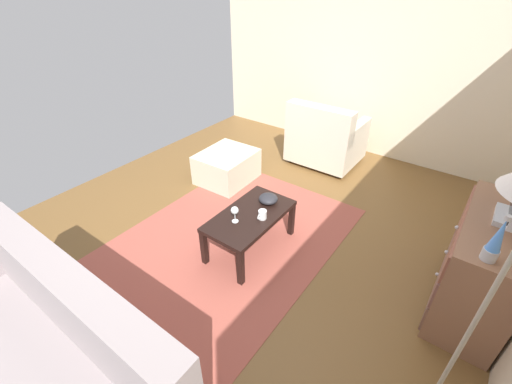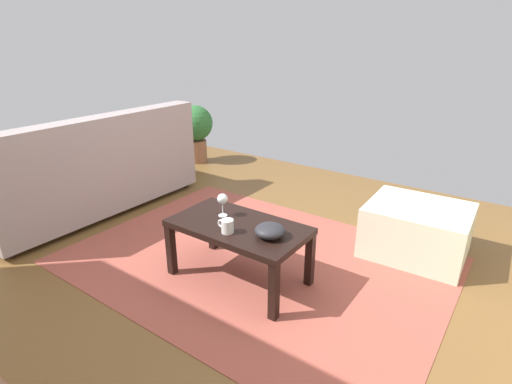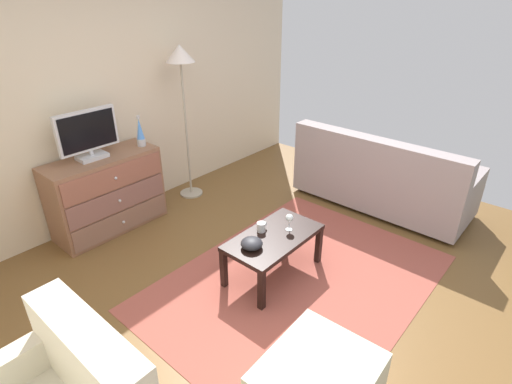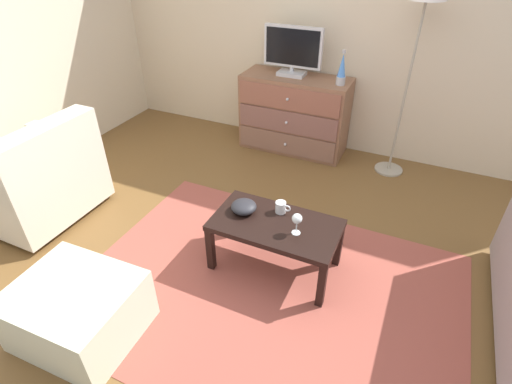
{
  "view_description": "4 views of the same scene",
  "coord_description": "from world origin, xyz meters",
  "px_view_note": "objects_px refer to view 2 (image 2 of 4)",
  "views": [
    {
      "loc": [
        2.13,
        1.57,
        2.28
      ],
      "look_at": [
        0.25,
        0.19,
        0.75
      ],
      "focal_mm": 23.61,
      "sensor_mm": 36.0,
      "label": 1
    },
    {
      "loc": [
        -1.28,
        1.87,
        1.54
      ],
      "look_at": [
        0.02,
        0.05,
        0.66
      ],
      "focal_mm": 28.24,
      "sensor_mm": 36.0,
      "label": 2
    },
    {
      "loc": [
        -2.15,
        -1.74,
        2.34
      ],
      "look_at": [
        -0.04,
        0.08,
        0.9
      ],
      "focal_mm": 28.01,
      "sensor_mm": 36.0,
      "label": 3
    },
    {
      "loc": [
        0.91,
        -1.93,
        2.11
      ],
      "look_at": [
        0.04,
        -0.03,
        0.69
      ],
      "focal_mm": 27.46,
      "sensor_mm": 36.0,
      "label": 4
    }
  ],
  "objects_px": {
    "coffee_table": "(238,232)",
    "ottoman": "(416,230)",
    "couch_large": "(92,174)",
    "mug": "(227,226)",
    "bowl_decorative": "(270,231)",
    "potted_plant": "(195,128)",
    "wine_glass": "(222,200)"
  },
  "relations": [
    {
      "from": "wine_glass",
      "to": "mug",
      "type": "bearing_deg",
      "value": 135.85
    },
    {
      "from": "mug",
      "to": "couch_large",
      "type": "xyz_separation_m",
      "value": [
        1.82,
        -0.27,
        -0.11
      ]
    },
    {
      "from": "coffee_table",
      "to": "bowl_decorative",
      "type": "distance_m",
      "value": 0.28
    },
    {
      "from": "bowl_decorative",
      "to": "ottoman",
      "type": "relative_size",
      "value": 0.26
    },
    {
      "from": "coffee_table",
      "to": "couch_large",
      "type": "xyz_separation_m",
      "value": [
        1.81,
        -0.14,
        -0.01
      ]
    },
    {
      "from": "coffee_table",
      "to": "wine_glass",
      "type": "distance_m",
      "value": 0.24
    },
    {
      "from": "mug",
      "to": "couch_large",
      "type": "distance_m",
      "value": 1.85
    },
    {
      "from": "coffee_table",
      "to": "mug",
      "type": "xyz_separation_m",
      "value": [
        -0.01,
        0.13,
        0.1
      ]
    },
    {
      "from": "ottoman",
      "to": "potted_plant",
      "type": "xyz_separation_m",
      "value": [
        2.95,
        -0.79,
        0.24
      ]
    },
    {
      "from": "wine_glass",
      "to": "couch_large",
      "type": "xyz_separation_m",
      "value": [
        1.65,
        -0.1,
        -0.18
      ]
    },
    {
      "from": "coffee_table",
      "to": "couch_large",
      "type": "height_order",
      "value": "couch_large"
    },
    {
      "from": "wine_glass",
      "to": "coffee_table",
      "type": "bearing_deg",
      "value": 165.33
    },
    {
      "from": "bowl_decorative",
      "to": "potted_plant",
      "type": "bearing_deg",
      "value": -38.13
    },
    {
      "from": "ottoman",
      "to": "couch_large",
      "type": "bearing_deg",
      "value": 18.27
    },
    {
      "from": "mug",
      "to": "ottoman",
      "type": "distance_m",
      "value": 1.46
    },
    {
      "from": "wine_glass",
      "to": "potted_plant",
      "type": "bearing_deg",
      "value": -42.66
    },
    {
      "from": "mug",
      "to": "coffee_table",
      "type": "bearing_deg",
      "value": -83.74
    },
    {
      "from": "ottoman",
      "to": "potted_plant",
      "type": "distance_m",
      "value": 3.06
    },
    {
      "from": "couch_large",
      "to": "ottoman",
      "type": "relative_size",
      "value": 2.81
    },
    {
      "from": "coffee_table",
      "to": "ottoman",
      "type": "relative_size",
      "value": 1.27
    },
    {
      "from": "bowl_decorative",
      "to": "ottoman",
      "type": "xyz_separation_m",
      "value": [
        -0.6,
        -1.05,
        -0.26
      ]
    },
    {
      "from": "potted_plant",
      "to": "mug",
      "type": "bearing_deg",
      "value": 137.22
    },
    {
      "from": "ottoman",
      "to": "bowl_decorative",
      "type": "bearing_deg",
      "value": 60.28
    },
    {
      "from": "bowl_decorative",
      "to": "couch_large",
      "type": "relative_size",
      "value": 0.09
    },
    {
      "from": "wine_glass",
      "to": "mug",
      "type": "height_order",
      "value": "wine_glass"
    },
    {
      "from": "coffee_table",
      "to": "ottoman",
      "type": "height_order",
      "value": "coffee_table"
    },
    {
      "from": "mug",
      "to": "couch_large",
      "type": "bearing_deg",
      "value": -8.52
    },
    {
      "from": "wine_glass",
      "to": "bowl_decorative",
      "type": "xyz_separation_m",
      "value": [
        -0.42,
        0.07,
        -0.07
      ]
    },
    {
      "from": "wine_glass",
      "to": "potted_plant",
      "type": "xyz_separation_m",
      "value": [
        1.92,
        -1.77,
        -0.09
      ]
    },
    {
      "from": "ottoman",
      "to": "potted_plant",
      "type": "relative_size",
      "value": 0.97
    },
    {
      "from": "coffee_table",
      "to": "bowl_decorative",
      "type": "height_order",
      "value": "bowl_decorative"
    },
    {
      "from": "mug",
      "to": "potted_plant",
      "type": "height_order",
      "value": "potted_plant"
    }
  ]
}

